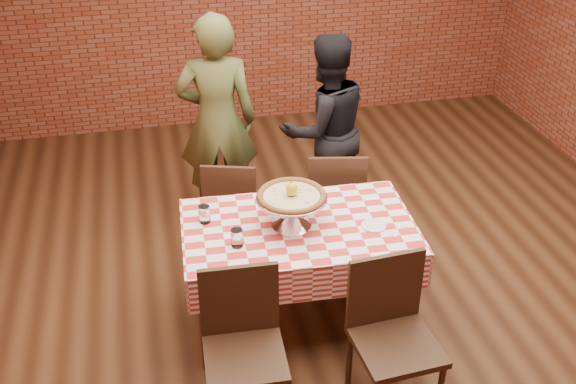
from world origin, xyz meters
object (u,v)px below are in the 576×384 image
object	(u,v)px
chair_far_right	(334,199)
chair_far_left	(234,206)
pizza_stand	(292,211)
water_glass_left	(237,238)
pizza	(292,197)
table	(298,274)
water_glass_right	(204,214)
diner_olive	(217,121)
condiment_caddy	(292,191)
chair_near_left	(245,357)
chair_near_right	(397,344)
diner_black	(325,129)

from	to	relation	value
chair_far_right	chair_far_left	bearing A→B (deg)	5.65
pizza_stand	water_glass_left	distance (m)	0.40
pizza	chair_far_left	xyz separation A→B (m)	(-0.25, 0.81, -0.53)
table	pizza_stand	bearing A→B (deg)	157.31
water_glass_right	diner_olive	world-z (taller)	diner_olive
condiment_caddy	chair_near_left	size ratio (longest dim) A/B	0.14
pizza_stand	chair_far_right	xyz separation A→B (m)	(0.50, 0.72, -0.41)
condiment_caddy	chair_near_left	bearing A→B (deg)	-93.11
diner_olive	chair_near_right	bearing A→B (deg)	113.50
water_glass_left	diner_black	size ratio (longest dim) A/B	0.07
water_glass_left	table	bearing A→B (deg)	17.82
chair_near_left	pizza	bearing A→B (deg)	63.06
pizza_stand	chair_near_left	bearing A→B (deg)	-119.91
chair_near_left	chair_near_right	size ratio (longest dim) A/B	0.99
table	chair_near_left	xyz separation A→B (m)	(-0.48, -0.74, 0.08)
table	chair_near_right	distance (m)	0.91
chair_far_left	chair_near_right	bearing A→B (deg)	128.14
pizza	diner_olive	world-z (taller)	diner_olive
chair_far_right	diner_olive	bearing A→B (deg)	-28.99
water_glass_left	condiment_caddy	xyz separation A→B (m)	(0.44, 0.44, 0.01)
chair_near_left	chair_far_left	size ratio (longest dim) A/B	1.06
table	diner_olive	size ratio (longest dim) A/B	0.83
pizza	chair_near_right	size ratio (longest dim) A/B	0.46
diner_olive	water_glass_left	bearing A→B (deg)	93.44
table	diner_black	world-z (taller)	diner_black
pizza	condiment_caddy	distance (m)	0.33
pizza_stand	chair_near_right	bearing A→B (deg)	-65.07
chair_far_left	chair_far_right	size ratio (longest dim) A/B	0.97
water_glass_right	condiment_caddy	xyz separation A→B (m)	(0.59, 0.14, 0.01)
water_glass_right	condiment_caddy	distance (m)	0.61
table	water_glass_right	world-z (taller)	water_glass_right
water_glass_right	condiment_caddy	world-z (taller)	condiment_caddy
water_glass_right	chair_far_left	world-z (taller)	water_glass_right
pizza_stand	chair_far_left	size ratio (longest dim) A/B	0.52
diner_olive	pizza	bearing A→B (deg)	107.99
condiment_caddy	chair_far_right	size ratio (longest dim) A/B	0.15
chair_far_right	diner_black	xyz separation A→B (m)	(0.06, 0.51, 0.33)
condiment_caddy	diner_olive	size ratio (longest dim) A/B	0.08
water_glass_right	condiment_caddy	bearing A→B (deg)	12.94
table	pizza	size ratio (longest dim) A/B	3.38
water_glass_left	diner_olive	distance (m)	1.54
pizza	diner_black	size ratio (longest dim) A/B	0.27
pizza	condiment_caddy	bearing A→B (deg)	75.94
pizza_stand	diner_olive	xyz separation A→B (m)	(-0.27, 1.39, 0.00)
table	condiment_caddy	size ratio (longest dim) A/B	10.73
water_glass_left	chair_near_left	bearing A→B (deg)	-96.40
table	pizza	bearing A→B (deg)	157.31
water_glass_left	condiment_caddy	size ratio (longest dim) A/B	0.86
chair_far_left	chair_far_right	world-z (taller)	chair_far_right
water_glass_left	diner_black	bearing A→B (deg)	56.25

